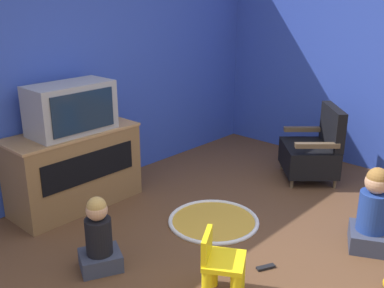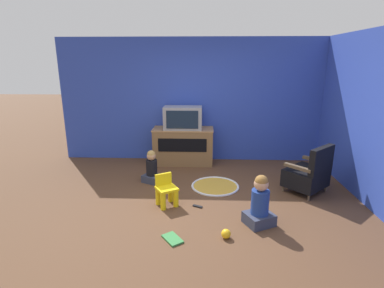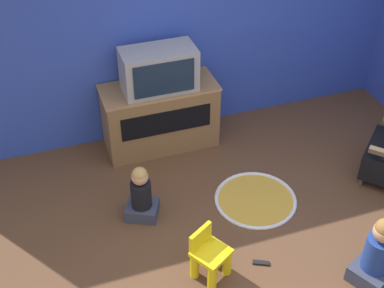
% 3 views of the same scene
% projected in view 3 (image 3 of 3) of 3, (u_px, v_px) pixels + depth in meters
% --- Properties ---
extents(ground_plane, '(30.00, 30.00, 0.00)m').
position_uv_depth(ground_plane, '(257.00, 261.00, 4.84)').
color(ground_plane, brown).
extents(wall_back, '(5.70, 0.12, 2.61)m').
position_uv_depth(wall_back, '(165.00, 25.00, 5.73)').
color(wall_back, '#2D47B2').
rests_on(wall_back, ground_plane).
extents(tv_cabinet, '(1.27, 0.54, 0.77)m').
position_uv_depth(tv_cabinet, '(160.00, 115.00, 5.98)').
color(tv_cabinet, brown).
rests_on(tv_cabinet, ground_plane).
extents(television, '(0.78, 0.41, 0.46)m').
position_uv_depth(television, '(159.00, 70.00, 5.58)').
color(television, '#939399').
rests_on(television, tv_cabinet).
extents(yellow_kid_chair, '(0.39, 0.39, 0.48)m').
position_uv_depth(yellow_kid_chair, '(210.00, 257.00, 4.60)').
color(yellow_kid_chair, yellow).
rests_on(yellow_kid_chair, ground_plane).
extents(play_mat, '(0.84, 0.84, 0.04)m').
position_uv_depth(play_mat, '(255.00, 200.00, 5.46)').
color(play_mat, gold).
rests_on(play_mat, ground_plane).
extents(child_watching_left, '(0.39, 0.37, 0.60)m').
position_uv_depth(child_watching_left, '(141.00, 195.00, 5.14)').
color(child_watching_left, '#33384C').
rests_on(child_watching_left, ground_plane).
extents(child_watching_center, '(0.46, 0.44, 0.71)m').
position_uv_depth(child_watching_center, '(377.00, 255.00, 4.50)').
color(child_watching_center, '#33384C').
rests_on(child_watching_center, ground_plane).
extents(remote_control, '(0.15, 0.11, 0.02)m').
position_uv_depth(remote_control, '(261.00, 263.00, 4.81)').
color(remote_control, black).
rests_on(remote_control, ground_plane).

